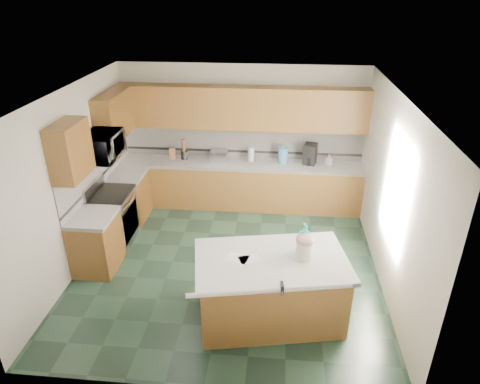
# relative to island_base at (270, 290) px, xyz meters

# --- Properties ---
(floor) EXTENTS (4.60, 4.60, 0.00)m
(floor) POSITION_rel_island_base_xyz_m (-0.68, 1.08, -0.43)
(floor) COLOR black
(floor) RESTS_ON ground
(ceiling) EXTENTS (4.60, 4.60, 0.00)m
(ceiling) POSITION_rel_island_base_xyz_m (-0.68, 1.08, 2.27)
(ceiling) COLOR white
(ceiling) RESTS_ON ground
(wall_back) EXTENTS (4.60, 0.04, 2.70)m
(wall_back) POSITION_rel_island_base_xyz_m (-0.68, 3.40, 0.92)
(wall_back) COLOR silver
(wall_back) RESTS_ON ground
(wall_front) EXTENTS (4.60, 0.04, 2.70)m
(wall_front) POSITION_rel_island_base_xyz_m (-0.68, -1.24, 0.92)
(wall_front) COLOR silver
(wall_front) RESTS_ON ground
(wall_left) EXTENTS (0.04, 4.60, 2.70)m
(wall_left) POSITION_rel_island_base_xyz_m (-3.00, 1.08, 0.92)
(wall_left) COLOR silver
(wall_left) RESTS_ON ground
(wall_right) EXTENTS (0.04, 4.60, 2.70)m
(wall_right) POSITION_rel_island_base_xyz_m (1.64, 1.08, 0.92)
(wall_right) COLOR silver
(wall_right) RESTS_ON ground
(back_base_cab) EXTENTS (4.60, 0.60, 0.86)m
(back_base_cab) POSITION_rel_island_base_xyz_m (-0.68, 3.08, 0.00)
(back_base_cab) COLOR #3A220B
(back_base_cab) RESTS_ON ground
(back_countertop) EXTENTS (4.60, 0.64, 0.06)m
(back_countertop) POSITION_rel_island_base_xyz_m (-0.68, 3.08, 0.46)
(back_countertop) COLOR silver
(back_countertop) RESTS_ON back_base_cab
(back_upper_cab) EXTENTS (4.60, 0.33, 0.78)m
(back_upper_cab) POSITION_rel_island_base_xyz_m (-0.68, 3.21, 1.51)
(back_upper_cab) COLOR #3A220B
(back_upper_cab) RESTS_ON wall_back
(back_backsplash) EXTENTS (4.60, 0.02, 0.63)m
(back_backsplash) POSITION_rel_island_base_xyz_m (-0.68, 3.37, 0.81)
(back_backsplash) COLOR silver
(back_backsplash) RESTS_ON back_countertop
(back_accent_band) EXTENTS (4.60, 0.01, 0.05)m
(back_accent_band) POSITION_rel_island_base_xyz_m (-0.68, 3.36, 0.61)
(back_accent_band) COLOR black
(back_accent_band) RESTS_ON back_countertop
(left_base_cab_rear) EXTENTS (0.60, 0.82, 0.86)m
(left_base_cab_rear) POSITION_rel_island_base_xyz_m (-2.68, 2.37, 0.00)
(left_base_cab_rear) COLOR #3A220B
(left_base_cab_rear) RESTS_ON ground
(left_counter_rear) EXTENTS (0.64, 0.82, 0.06)m
(left_counter_rear) POSITION_rel_island_base_xyz_m (-2.68, 2.37, 0.46)
(left_counter_rear) COLOR silver
(left_counter_rear) RESTS_ON left_base_cab_rear
(left_base_cab_front) EXTENTS (0.60, 0.72, 0.86)m
(left_base_cab_front) POSITION_rel_island_base_xyz_m (-2.68, 0.84, 0.00)
(left_base_cab_front) COLOR #3A220B
(left_base_cab_front) RESTS_ON ground
(left_counter_front) EXTENTS (0.64, 0.72, 0.06)m
(left_counter_front) POSITION_rel_island_base_xyz_m (-2.68, 0.84, 0.46)
(left_counter_front) COLOR silver
(left_counter_front) RESTS_ON left_base_cab_front
(left_backsplash) EXTENTS (0.02, 2.30, 0.63)m
(left_backsplash) POSITION_rel_island_base_xyz_m (-2.97, 1.63, 0.81)
(left_backsplash) COLOR silver
(left_backsplash) RESTS_ON wall_left
(left_accent_band) EXTENTS (0.01, 2.30, 0.05)m
(left_accent_band) POSITION_rel_island_base_xyz_m (-2.97, 1.63, 0.61)
(left_accent_band) COLOR black
(left_accent_band) RESTS_ON wall_left
(left_upper_cab_rear) EXTENTS (0.33, 1.09, 0.78)m
(left_upper_cab_rear) POSITION_rel_island_base_xyz_m (-2.82, 2.50, 1.51)
(left_upper_cab_rear) COLOR #3A220B
(left_upper_cab_rear) RESTS_ON wall_left
(left_upper_cab_front) EXTENTS (0.33, 0.72, 0.78)m
(left_upper_cab_front) POSITION_rel_island_base_xyz_m (-2.82, 0.84, 1.51)
(left_upper_cab_front) COLOR #3A220B
(left_upper_cab_front) RESTS_ON wall_left
(range_body) EXTENTS (0.60, 0.76, 0.88)m
(range_body) POSITION_rel_island_base_xyz_m (-2.68, 1.58, 0.01)
(range_body) COLOR #B7B7BC
(range_body) RESTS_ON ground
(range_oven_door) EXTENTS (0.02, 0.68, 0.55)m
(range_oven_door) POSITION_rel_island_base_xyz_m (-2.39, 1.58, -0.03)
(range_oven_door) COLOR black
(range_oven_door) RESTS_ON range_body
(range_cooktop) EXTENTS (0.62, 0.78, 0.04)m
(range_cooktop) POSITION_rel_island_base_xyz_m (-2.68, 1.58, 0.47)
(range_cooktop) COLOR black
(range_cooktop) RESTS_ON range_body
(range_handle) EXTENTS (0.02, 0.66, 0.02)m
(range_handle) POSITION_rel_island_base_xyz_m (-2.36, 1.58, 0.35)
(range_handle) COLOR #B7B7BC
(range_handle) RESTS_ON range_body
(range_backguard) EXTENTS (0.06, 0.76, 0.18)m
(range_backguard) POSITION_rel_island_base_xyz_m (-2.94, 1.58, 0.59)
(range_backguard) COLOR #B7B7BC
(range_backguard) RESTS_ON range_body
(microwave) EXTENTS (0.50, 0.73, 0.41)m
(microwave) POSITION_rel_island_base_xyz_m (-2.68, 1.58, 1.30)
(microwave) COLOR #B7B7BC
(microwave) RESTS_ON wall_left
(island_base) EXTENTS (1.96, 1.35, 0.86)m
(island_base) POSITION_rel_island_base_xyz_m (0.00, 0.00, 0.00)
(island_base) COLOR #3A220B
(island_base) RESTS_ON ground
(island_top) EXTENTS (2.08, 1.47, 0.06)m
(island_top) POSITION_rel_island_base_xyz_m (0.00, 0.00, 0.46)
(island_top) COLOR silver
(island_top) RESTS_ON island_base
(island_bullnose) EXTENTS (1.88, 0.42, 0.06)m
(island_bullnose) POSITION_rel_island_base_xyz_m (0.00, -0.56, 0.46)
(island_bullnose) COLOR silver
(island_bullnose) RESTS_ON island_base
(treat_jar) EXTENTS (0.26, 0.26, 0.22)m
(treat_jar) POSITION_rel_island_base_xyz_m (0.40, 0.09, 0.60)
(treat_jar) COLOR white
(treat_jar) RESTS_ON island_top
(treat_jar_lid) EXTENTS (0.23, 0.23, 0.14)m
(treat_jar_lid) POSITION_rel_island_base_xyz_m (0.40, 0.09, 0.75)
(treat_jar_lid) COLOR #CE979D
(treat_jar_lid) RESTS_ON treat_jar
(treat_jar_knob) EXTENTS (0.08, 0.03, 0.03)m
(treat_jar_knob) POSITION_rel_island_base_xyz_m (0.40, 0.09, 0.79)
(treat_jar_knob) COLOR tan
(treat_jar_knob) RESTS_ON treat_jar_lid
(treat_jar_knob_end_l) EXTENTS (0.04, 0.04, 0.04)m
(treat_jar_knob_end_l) POSITION_rel_island_base_xyz_m (0.36, 0.09, 0.79)
(treat_jar_knob_end_l) COLOR tan
(treat_jar_knob_end_l) RESTS_ON treat_jar_lid
(treat_jar_knob_end_r) EXTENTS (0.04, 0.04, 0.04)m
(treat_jar_knob_end_r) POSITION_rel_island_base_xyz_m (0.44, 0.09, 0.79)
(treat_jar_knob_end_r) COLOR tan
(treat_jar_knob_end_r) RESTS_ON treat_jar_lid
(soap_bottle_island) EXTENTS (0.21, 0.21, 0.43)m
(soap_bottle_island) POSITION_rel_island_base_xyz_m (0.40, 0.17, 0.70)
(soap_bottle_island) COLOR teal
(soap_bottle_island) RESTS_ON island_top
(paper_sheet_a) EXTENTS (0.31, 0.28, 0.00)m
(paper_sheet_a) POSITION_rel_island_base_xyz_m (-0.27, -0.03, 0.49)
(paper_sheet_a) COLOR white
(paper_sheet_a) RESTS_ON island_top
(paper_sheet_b) EXTENTS (0.31, 0.26, 0.00)m
(paper_sheet_b) POSITION_rel_island_base_xyz_m (-0.43, -0.02, 0.49)
(paper_sheet_b) COLOR white
(paper_sheet_b) RESTS_ON island_top
(clamp_body) EXTENTS (0.05, 0.12, 0.10)m
(clamp_body) POSITION_rel_island_base_xyz_m (0.13, -0.54, 0.50)
(clamp_body) COLOR black
(clamp_body) RESTS_ON island_top
(clamp_handle) EXTENTS (0.02, 0.08, 0.02)m
(clamp_handle) POSITION_rel_island_base_xyz_m (0.13, -0.61, 0.48)
(clamp_handle) COLOR black
(clamp_handle) RESTS_ON island_top
(knife_block) EXTENTS (0.15, 0.18, 0.23)m
(knife_block) POSITION_rel_island_base_xyz_m (-2.00, 3.13, 0.60)
(knife_block) COLOR #472814
(knife_block) RESTS_ON back_countertop
(utensil_crock) EXTENTS (0.13, 0.13, 0.16)m
(utensil_crock) POSITION_rel_island_base_xyz_m (-1.78, 3.16, 0.57)
(utensil_crock) COLOR black
(utensil_crock) RESTS_ON back_countertop
(utensil_bundle) EXTENTS (0.07, 0.07, 0.23)m
(utensil_bundle) POSITION_rel_island_base_xyz_m (-1.78, 3.16, 0.77)
(utensil_bundle) COLOR #472814
(utensil_bundle) RESTS_ON utensil_crock
(toaster_oven) EXTENTS (0.33, 0.23, 0.19)m
(toaster_oven) POSITION_rel_island_base_xyz_m (-1.11, 3.13, 0.59)
(toaster_oven) COLOR #B7B7BC
(toaster_oven) RESTS_ON back_countertop
(toaster_oven_door) EXTENTS (0.29, 0.01, 0.15)m
(toaster_oven_door) POSITION_rel_island_base_xyz_m (-1.11, 3.02, 0.59)
(toaster_oven_door) COLOR black
(toaster_oven_door) RESTS_ON toaster_oven
(paper_towel) EXTENTS (0.12, 0.12, 0.28)m
(paper_towel) POSITION_rel_island_base_xyz_m (-0.49, 3.18, 0.63)
(paper_towel) COLOR white
(paper_towel) RESTS_ON back_countertop
(paper_towel_base) EXTENTS (0.19, 0.19, 0.01)m
(paper_towel_base) POSITION_rel_island_base_xyz_m (-0.49, 3.18, 0.50)
(paper_towel_base) COLOR #B7B7BC
(paper_towel_base) RESTS_ON back_countertop
(water_jug) EXTENTS (0.19, 0.19, 0.31)m
(water_jug) POSITION_rel_island_base_xyz_m (0.11, 3.14, 0.64)
(water_jug) COLOR #5597CF
(water_jug) RESTS_ON back_countertop
(water_jug_neck) EXTENTS (0.09, 0.09, 0.04)m
(water_jug_neck) POSITION_rel_island_base_xyz_m (0.11, 3.14, 0.82)
(water_jug_neck) COLOR #5597CF
(water_jug_neck) RESTS_ON water_jug
(coffee_maker) EXTENTS (0.28, 0.30, 0.38)m
(coffee_maker) POSITION_rel_island_base_xyz_m (0.62, 3.16, 0.68)
(coffee_maker) COLOR black
(coffee_maker) RESTS_ON back_countertop
(coffee_carafe) EXTENTS (0.16, 0.16, 0.16)m
(coffee_carafe) POSITION_rel_island_base_xyz_m (0.62, 3.10, 0.57)
(coffee_carafe) COLOR black
(coffee_carafe) RESTS_ON back_countertop
(soap_bottle_back) EXTENTS (0.13, 0.13, 0.20)m
(soap_bottle_back) POSITION_rel_island_base_xyz_m (0.97, 3.13, 0.59)
(soap_bottle_back) COLOR white
(soap_bottle_back) RESTS_ON back_countertop
(soap_back_cap) EXTENTS (0.02, 0.02, 0.03)m
(soap_back_cap) POSITION_rel_island_base_xyz_m (0.97, 3.13, 0.70)
(soap_back_cap) COLOR red
(soap_back_cap) RESTS_ON soap_bottle_back
(window_light_proxy) EXTENTS (0.02, 1.40, 1.10)m
(window_light_proxy) POSITION_rel_island_base_xyz_m (1.61, 0.88, 1.07)
(window_light_proxy) COLOR white
(window_light_proxy) RESTS_ON wall_right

